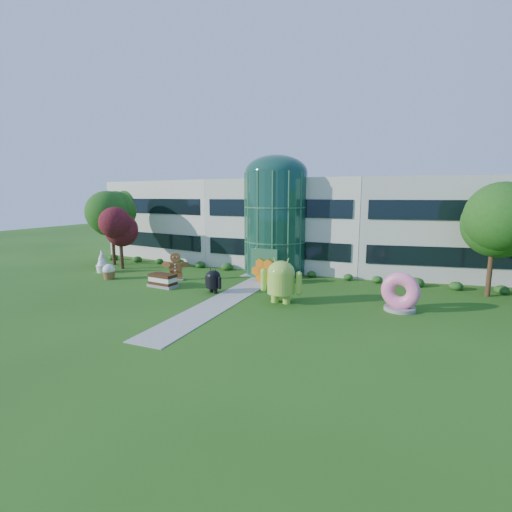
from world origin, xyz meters
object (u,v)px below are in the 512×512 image
at_px(android_green, 281,278).
at_px(gingerbread, 176,266).
at_px(android_black, 213,280).
at_px(donut, 401,291).

distance_m(android_green, gingerbread, 11.63).
xyz_separation_m(android_black, gingerbread, (-5.36, 2.59, 0.21)).
height_order(donut, gingerbread, donut).
bearing_deg(android_green, gingerbread, 163.42).
height_order(android_green, gingerbread, android_green).
distance_m(android_green, donut, 8.09).
relative_size(android_green, donut, 1.36).
bearing_deg(android_black, gingerbread, 174.36).
height_order(android_green, donut, android_green).
distance_m(android_green, android_black, 5.90).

